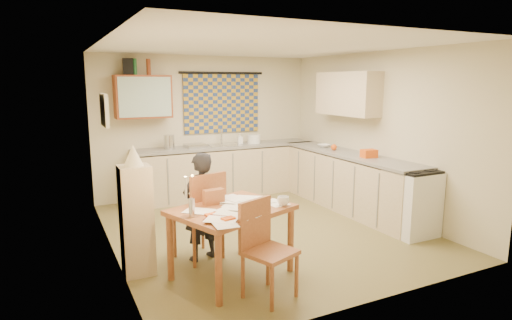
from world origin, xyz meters
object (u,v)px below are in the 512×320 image
stove (411,202)px  counter_back (226,171)px  person (201,207)px  chair_far (200,232)px  shelf_stand (137,221)px  dining_table (232,241)px  counter_right (348,181)px

stove → counter_back: bearing=115.6°
stove → person: size_ratio=0.71×
chair_far → shelf_stand: 0.78m
counter_back → dining_table: (-1.22, -3.10, -0.07)m
chair_far → dining_table: bearing=89.0°
counter_back → person: bearing=-118.1°
dining_table → person: size_ratio=1.10×
dining_table → chair_far: 0.61m
stove → person: person is taller
counter_right → person: bearing=-162.6°
counter_back → dining_table: bearing=-111.4°
counter_right → chair_far: chair_far is taller
stove → counter_right: bearing=90.0°
counter_back → stove: counter_back is taller
counter_back → shelf_stand: (-2.10, -2.61, 0.14)m
counter_right → counter_back: bearing=130.8°
counter_right → shelf_stand: shelf_stand is taller
counter_back → person: (-1.36, -2.54, 0.18)m
counter_back → shelf_stand: size_ratio=2.79×
stove → dining_table: size_ratio=0.65×
dining_table → shelf_stand: shelf_stand is taller
counter_back → shelf_stand: shelf_stand is taller
dining_table → person: person is taller
person → counter_right: bearing=-177.8°
dining_table → shelf_stand: 1.03m
person → shelf_stand: 0.74m
stove → person: 2.85m
counter_right → chair_far: size_ratio=2.84×
chair_far → person: person is taller
chair_far → stove: bearing=153.8°
shelf_stand → chair_far: bearing=7.5°
stove → shelf_stand: size_ratio=0.76×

